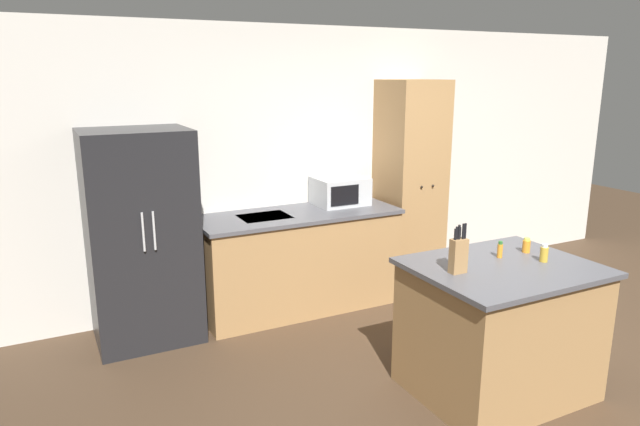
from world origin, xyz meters
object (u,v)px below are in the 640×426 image
object	(u,v)px
pantry_cabinet	(410,185)
spice_bottle_amber_oil	(544,253)
refrigerator	(142,237)
spice_bottle_short_red	(526,246)
microwave	(340,191)
knife_block	(459,254)
spice_bottle_tall_dark	(500,250)

from	to	relation	value
pantry_cabinet	spice_bottle_amber_oil	world-z (taller)	pantry_cabinet
refrigerator	spice_bottle_short_red	xyz separation A→B (m)	(2.36, -1.81, 0.10)
refrigerator	spice_bottle_short_red	bearing A→B (deg)	-37.50
microwave	spice_bottle_amber_oil	distance (m)	2.17
microwave	knife_block	xyz separation A→B (m)	(-0.26, -2.04, -0.01)
spice_bottle_tall_dark	spice_bottle_amber_oil	xyz separation A→B (m)	(0.20, -0.20, 0.00)
pantry_cabinet	knife_block	world-z (taller)	pantry_cabinet
knife_block	spice_bottle_tall_dark	distance (m)	0.48
refrigerator	pantry_cabinet	distance (m)	2.68
refrigerator	microwave	world-z (taller)	refrigerator
refrigerator	spice_bottle_tall_dark	xyz separation A→B (m)	(2.10, -1.81, 0.11)
refrigerator	spice_bottle_tall_dark	distance (m)	2.78
refrigerator	microwave	distance (m)	1.91
pantry_cabinet	spice_bottle_short_red	xyz separation A→B (m)	(-0.32, -1.87, -0.08)
microwave	spice_bottle_short_red	world-z (taller)	microwave
refrigerator	knife_block	bearing A→B (deg)	-49.59
pantry_cabinet	spice_bottle_short_red	distance (m)	1.90
spice_bottle_tall_dark	spice_bottle_short_red	world-z (taller)	spice_bottle_tall_dark
knife_block	pantry_cabinet	bearing A→B (deg)	62.36
refrigerator	spice_bottle_tall_dark	world-z (taller)	refrigerator
spice_bottle_amber_oil	spice_bottle_short_red	bearing A→B (deg)	76.05
knife_block	spice_bottle_amber_oil	size ratio (longest dim) A/B	2.62
refrigerator	knife_block	xyz separation A→B (m)	(1.64, -1.92, 0.18)
knife_block	spice_bottle_short_red	bearing A→B (deg)	9.11
spice_bottle_amber_oil	refrigerator	bearing A→B (deg)	138.88
pantry_cabinet	microwave	distance (m)	0.78
pantry_cabinet	refrigerator	bearing A→B (deg)	-178.67
microwave	spice_bottle_short_red	bearing A→B (deg)	-76.67
spice_bottle_tall_dark	spice_bottle_short_red	size ratio (longest dim) A/B	1.10
refrigerator	knife_block	world-z (taller)	refrigerator
spice_bottle_short_red	spice_bottle_tall_dark	bearing A→B (deg)	-178.87
spice_bottle_short_red	spice_bottle_amber_oil	size ratio (longest dim) A/B	0.86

